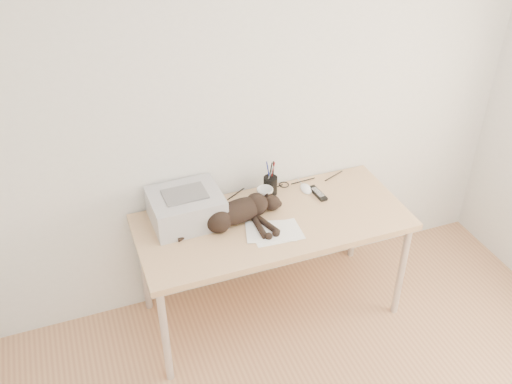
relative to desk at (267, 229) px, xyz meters
name	(u,v)px	position (x,y,z in m)	size (l,w,h in m)	color
wall_back	(252,108)	(0.00, 0.27, 0.69)	(3.50, 3.50, 0.00)	white
desk	(267,229)	(0.00, 0.00, 0.00)	(1.60, 0.70, 0.74)	tan
printer	(186,207)	(-0.48, 0.08, 0.23)	(0.41, 0.35, 0.19)	#B7B8BD
papers	(274,232)	(-0.04, -0.20, 0.14)	(0.34, 0.27, 0.01)	white
cat	(236,214)	(-0.21, -0.04, 0.20)	(0.67, 0.32, 0.15)	black
mug	(265,195)	(0.02, 0.10, 0.18)	(0.10, 0.10, 0.09)	white
pen_cup	(270,185)	(0.09, 0.17, 0.19)	(0.09, 0.09, 0.22)	black
remote_grey	(217,204)	(-0.26, 0.16, 0.14)	(0.05, 0.19, 0.02)	slate
remote_black	(318,193)	(0.36, 0.06, 0.14)	(0.05, 0.17, 0.02)	black
mouse	(306,187)	(0.31, 0.13, 0.15)	(0.07, 0.12, 0.04)	white
cable_tangle	(255,191)	(0.00, 0.22, 0.14)	(1.36, 0.07, 0.01)	black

